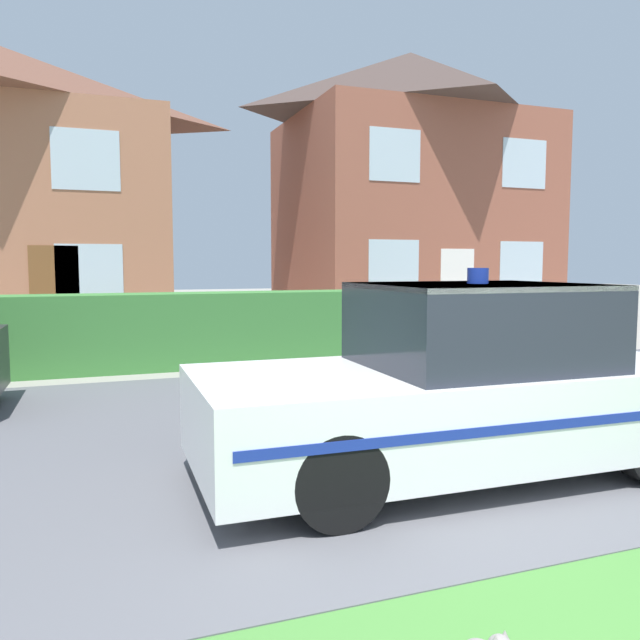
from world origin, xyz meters
TOP-DOWN VIEW (x-y plane):
  - road_strip at (0.00, 4.08)m, footprint 28.00×6.65m
  - garden_hedge at (0.82, 8.40)m, footprint 10.22×0.87m
  - police_car at (0.87, 2.35)m, footprint 4.25×1.80m
  - house_right at (7.18, 15.04)m, footprint 7.42×6.01m

SIDE VIEW (x-z plane):
  - road_strip at x=0.00m, z-range 0.00..0.01m
  - garden_hedge at x=0.82m, z-range 0.00..1.23m
  - police_car at x=0.87m, z-range -0.12..1.54m
  - house_right at x=7.18m, z-range 0.07..8.03m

